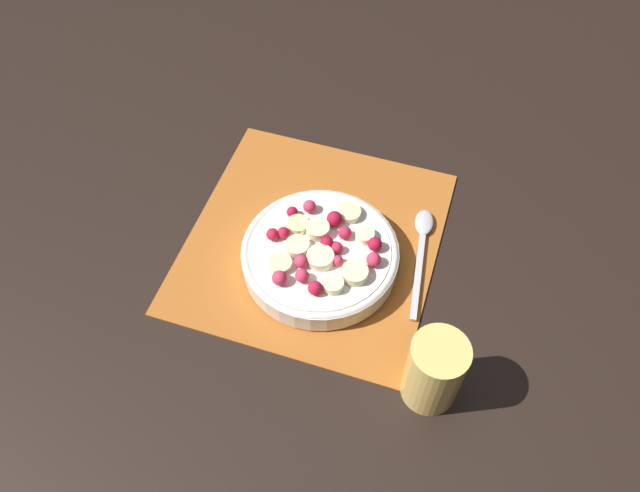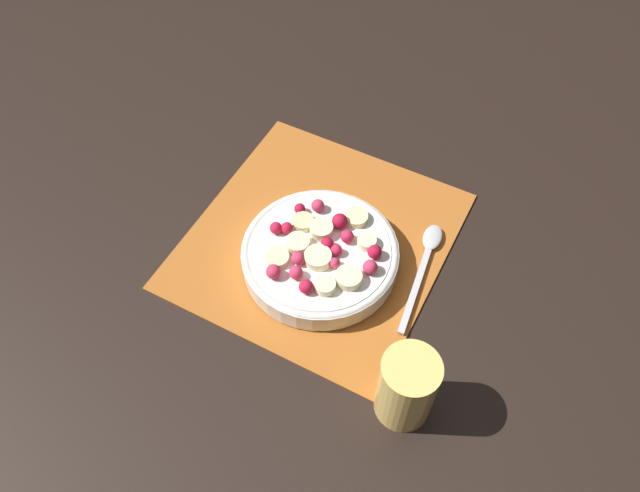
% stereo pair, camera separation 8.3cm
% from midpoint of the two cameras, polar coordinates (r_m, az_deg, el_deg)
% --- Properties ---
extents(ground_plane, '(3.00, 3.00, 0.00)m').
position_cam_midpoint_polar(ground_plane, '(0.89, -3.26, 0.26)').
color(ground_plane, black).
extents(placemat, '(0.37, 0.35, 0.01)m').
position_cam_midpoint_polar(placemat, '(0.89, -3.27, 0.37)').
color(placemat, '#B26023').
rests_on(placemat, ground_plane).
extents(fruit_bowl, '(0.21, 0.21, 0.05)m').
position_cam_midpoint_polar(fruit_bowl, '(0.85, -2.78, -0.95)').
color(fruit_bowl, silver).
rests_on(fruit_bowl, placemat).
extents(spoon, '(0.19, 0.04, 0.01)m').
position_cam_midpoint_polar(spoon, '(0.89, 6.69, 0.38)').
color(spoon, silver).
rests_on(spoon, placemat).
extents(drinking_glass, '(0.07, 0.07, 0.11)m').
position_cam_midpoint_polar(drinking_glass, '(0.74, 7.19, -11.54)').
color(drinking_glass, '#F4CC66').
rests_on(drinking_glass, ground_plane).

